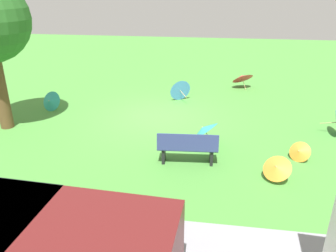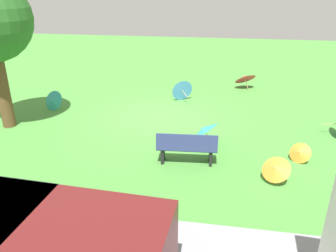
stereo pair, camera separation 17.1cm
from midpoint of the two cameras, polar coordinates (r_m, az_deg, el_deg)
The scene contains 8 objects.
ground at distance 12.07m, azimuth -2.42°, elevation 1.55°, with size 40.00×40.00×0.00m, color #478C38.
park_bench at distance 8.78m, azimuth 2.82°, elevation -3.75°, with size 1.63×0.60×0.90m.
parasol_red_0 at distance 15.80m, azimuth 12.32°, elevation 8.19°, with size 1.27×1.25×0.85m.
parasol_orange_0 at distance 8.43m, azimuth 17.61°, elevation -6.83°, with size 0.90×0.88×0.66m.
parasol_blue_0 at distance 13.76m, azimuth 1.65°, elevation 6.27°, with size 0.93×0.95×0.89m.
parasol_teal_0 at distance 13.39m, azimuth -19.93°, elevation 4.06°, with size 0.87×0.74×0.75m.
parasol_orange_1 at distance 9.65m, azimuth 21.18°, elevation -4.11°, with size 0.70×0.66×0.54m.
parasol_teal_1 at distance 9.80m, azimuth 5.67°, elevation -0.56°, with size 1.01×1.07×0.85m.
Camera 1 is at (-2.07, 11.03, 4.43)m, focal length 35.45 mm.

